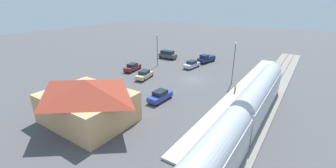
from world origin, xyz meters
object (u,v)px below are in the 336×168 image
object	(u,v)px
station_building	(87,100)
pedestrian_on_platform	(235,87)
suv_charcoal	(168,54)
pickup_navy	(206,58)
light_pole_lot_center	(157,47)
light_pole_near_platform	(234,58)
sedan_silver	(192,64)
sedan_tan	(144,75)
sedan_blue	(160,96)
sedan_maroon	(132,67)

from	to	relation	value
station_building	pedestrian_on_platform	distance (m)	23.79
suv_charcoal	pickup_navy	world-z (taller)	suv_charcoal
pedestrian_on_platform	pickup_navy	world-z (taller)	pickup_navy
suv_charcoal	light_pole_lot_center	world-z (taller)	light_pole_lot_center
suv_charcoal	pickup_navy	xyz separation A→B (m)	(-10.40, -2.28, -0.12)
pedestrian_on_platform	suv_charcoal	world-z (taller)	suv_charcoal
light_pole_near_platform	light_pole_lot_center	bearing A→B (deg)	-5.17
sedan_silver	sedan_tan	distance (m)	12.93
station_building	sedan_tan	world-z (taller)	station_building
sedan_blue	sedan_maroon	bearing A→B (deg)	-33.12
sedan_silver	light_pole_lot_center	size ratio (longest dim) A/B	0.62
suv_charcoal	light_pole_near_platform	bearing A→B (deg)	156.38
sedan_silver	sedan_blue	xyz separation A→B (m)	(-4.39, 18.91, 0.00)
sedan_tan	suv_charcoal	world-z (taller)	suv_charcoal
light_pole_near_platform	light_pole_lot_center	size ratio (longest dim) A/B	1.06
station_building	light_pole_near_platform	world-z (taller)	light_pole_near_platform
sedan_tan	sedan_blue	world-z (taller)	same
sedan_silver	pickup_navy	world-z (taller)	pickup_navy
suv_charcoal	light_pole_lot_center	distance (m)	8.55
suv_charcoal	sedan_blue	bearing A→B (deg)	121.27
station_building	sedan_maroon	world-z (taller)	station_building
sedan_blue	pickup_navy	xyz separation A→B (m)	(3.60, -25.34, 0.15)
sedan_maroon	light_pole_lot_center	xyz separation A→B (m)	(-2.47, -6.19, 3.89)
sedan_blue	station_building	bearing A→B (deg)	67.66
pickup_navy	sedan_silver	bearing A→B (deg)	83.03
pedestrian_on_platform	sedan_maroon	bearing A→B (deg)	-0.06
station_building	sedan_maroon	xyz separation A→B (m)	(10.20, -19.70, -2.14)
suv_charcoal	light_pole_near_platform	size ratio (longest dim) A/B	0.62
pedestrian_on_platform	light_pole_near_platform	xyz separation A→B (m)	(2.07, -4.50, 3.73)
pedestrian_on_platform	sedan_silver	distance (m)	16.47
pedestrian_on_platform	light_pole_lot_center	bearing A→B (deg)	-16.48
pedestrian_on_platform	suv_charcoal	bearing A→B (deg)	-30.68
station_building	light_pole_near_platform	xyz separation A→B (m)	(-11.20, -24.17, 1.99)
station_building	sedan_blue	xyz separation A→B (m)	(-4.23, -10.29, -2.14)
sedan_blue	pickup_navy	size ratio (longest dim) A/B	0.81
sedan_maroon	suv_charcoal	bearing A→B (deg)	-91.77
sedan_maroon	sedan_silver	bearing A→B (deg)	-136.58
pickup_navy	sedan_tan	bearing A→B (deg)	74.43
sedan_silver	sedan_tan	xyz separation A→B (m)	(4.39, 12.16, 0.00)
light_pole_near_platform	suv_charcoal	bearing A→B (deg)	-23.62
station_building	suv_charcoal	size ratio (longest dim) A/B	2.43
light_pole_near_platform	sedan_tan	bearing A→B (deg)	24.37
suv_charcoal	pedestrian_on_platform	bearing A→B (deg)	149.32
sedan_silver	light_pole_near_platform	bearing A→B (deg)	156.12
sedan_silver	light_pole_lot_center	bearing A→B (deg)	23.66
sedan_silver	pedestrian_on_platform	bearing A→B (deg)	144.65
sedan_tan	sedan_maroon	world-z (taller)	same
pedestrian_on_platform	light_pole_near_platform	size ratio (longest dim) A/B	0.21
sedan_tan	sedan_silver	bearing A→B (deg)	-109.86
station_building	pedestrian_on_platform	size ratio (longest dim) A/B	6.99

